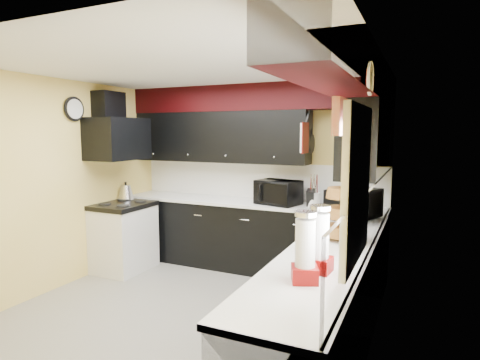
{
  "coord_description": "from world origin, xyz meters",
  "views": [
    {
      "loc": [
        2.15,
        -3.41,
        1.87
      ],
      "look_at": [
        0.26,
        0.69,
        1.33
      ],
      "focal_mm": 30.0,
      "sensor_mm": 36.0,
      "label": 1
    }
  ],
  "objects_px": {
    "microwave": "(354,204)",
    "kettle": "(126,192)",
    "toaster_oven": "(278,192)",
    "utensil_crock": "(314,199)",
    "knife_block": "(311,198)"
  },
  "relations": [
    {
      "from": "microwave",
      "to": "kettle",
      "type": "distance_m",
      "value": 3.16
    },
    {
      "from": "toaster_oven",
      "to": "kettle",
      "type": "bearing_deg",
      "value": -154.24
    },
    {
      "from": "utensil_crock",
      "to": "microwave",
      "type": "bearing_deg",
      "value": -41.65
    },
    {
      "from": "utensil_crock",
      "to": "kettle",
      "type": "bearing_deg",
      "value": -169.81
    },
    {
      "from": "kettle",
      "to": "knife_block",
      "type": "bearing_deg",
      "value": 9.95
    },
    {
      "from": "toaster_oven",
      "to": "knife_block",
      "type": "relative_size",
      "value": 2.5
    },
    {
      "from": "microwave",
      "to": "toaster_oven",
      "type": "bearing_deg",
      "value": 88.16
    },
    {
      "from": "utensil_crock",
      "to": "kettle",
      "type": "height_order",
      "value": "kettle"
    },
    {
      "from": "knife_block",
      "to": "kettle",
      "type": "xyz_separation_m",
      "value": [
        -2.56,
        -0.45,
        -0.03
      ]
    },
    {
      "from": "microwave",
      "to": "utensil_crock",
      "type": "bearing_deg",
      "value": 70.82
    },
    {
      "from": "kettle",
      "to": "toaster_oven",
      "type": "bearing_deg",
      "value": 11.31
    },
    {
      "from": "utensil_crock",
      "to": "knife_block",
      "type": "relative_size",
      "value": 0.82
    },
    {
      "from": "toaster_oven",
      "to": "microwave",
      "type": "xyz_separation_m",
      "value": [
        1.03,
        -0.47,
        0.0
      ]
    },
    {
      "from": "knife_block",
      "to": "toaster_oven",
      "type": "bearing_deg",
      "value": 178.22
    },
    {
      "from": "toaster_oven",
      "to": "microwave",
      "type": "relative_size",
      "value": 0.93
    }
  ]
}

